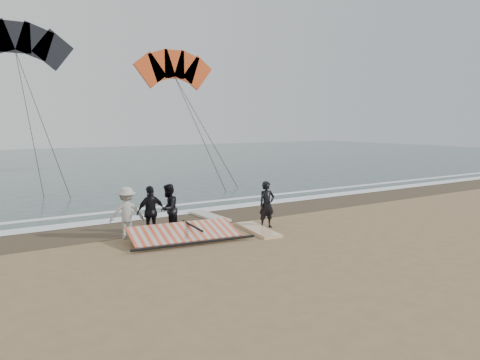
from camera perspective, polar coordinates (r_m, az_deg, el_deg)
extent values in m
plane|color=#8C704C|center=(14.76, 5.01, -7.49)|extent=(120.00, 120.00, 0.00)
cube|color=#233838|center=(45.22, -21.90, 1.83)|extent=(120.00, 54.00, 0.02)
cube|color=#4C3D2B|center=(18.40, -3.74, -4.55)|extent=(120.00, 2.80, 0.01)
cube|color=white|center=(19.61, -5.77, -3.79)|extent=(120.00, 0.90, 0.01)
cube|color=white|center=(21.11, -7.91, -3.05)|extent=(120.00, 0.45, 0.01)
imported|color=black|center=(16.49, 3.29, -3.00)|extent=(0.64, 0.45, 1.65)
cube|color=silver|center=(16.08, 2.20, -6.08)|extent=(1.08, 2.46, 0.10)
cube|color=beige|center=(18.36, -3.76, -4.44)|extent=(0.62, 2.31, 0.10)
imported|color=black|center=(15.78, -8.73, -3.50)|extent=(1.02, 1.02, 1.67)
imported|color=black|center=(15.32, -10.80, -3.82)|extent=(1.01, 0.48, 1.68)
imported|color=#AFAEAA|center=(15.35, -13.65, -3.91)|extent=(1.20, 0.89, 1.67)
cube|color=black|center=(15.30, -8.52, -6.84)|extent=(2.37, 0.83, 0.09)
cube|color=#EC4D27|center=(14.80, -6.85, -6.27)|extent=(3.53, 1.71, 0.36)
cylinder|color=black|center=(14.17, -5.42, -7.64)|extent=(3.91, 0.57, 0.09)
cylinder|color=black|center=(14.90, -5.82, -5.58)|extent=(0.28, 1.69, 0.07)
cylinder|color=#262626|center=(29.44, -5.35, 6.67)|extent=(0.04, 0.04, 12.37)
cylinder|color=#262626|center=(30.24, -4.62, 6.68)|extent=(0.04, 0.04, 11.38)
cylinder|color=#262626|center=(29.40, -24.48, 7.40)|extent=(0.04, 0.04, 12.79)
cylinder|color=#262626|center=(29.02, -23.31, 7.47)|extent=(0.04, 0.04, 13.54)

